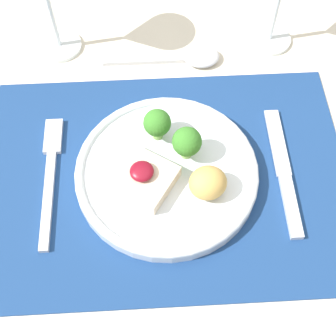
# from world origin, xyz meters

# --- Properties ---
(ground_plane) EXTENTS (8.00, 8.00, 0.00)m
(ground_plane) POSITION_xyz_m (0.00, 0.00, 0.00)
(ground_plane) COLOR #4C4742
(dining_table) EXTENTS (1.30, 1.03, 0.76)m
(dining_table) POSITION_xyz_m (0.00, 0.00, 0.67)
(dining_table) COLOR beige
(dining_table) RESTS_ON ground_plane
(placemat) EXTENTS (0.49, 0.35, 0.00)m
(placemat) POSITION_xyz_m (0.00, 0.00, 0.76)
(placemat) COLOR navy
(placemat) RESTS_ON dining_table
(dinner_plate) EXTENTS (0.24, 0.24, 0.07)m
(dinner_plate) POSITION_xyz_m (0.00, 0.00, 0.78)
(dinner_plate) COLOR silver
(dinner_plate) RESTS_ON placemat
(fork) EXTENTS (0.02, 0.20, 0.01)m
(fork) POSITION_xyz_m (-0.16, 0.02, 0.77)
(fork) COLOR silver
(fork) RESTS_ON placemat
(knife) EXTENTS (0.02, 0.20, 0.01)m
(knife) POSITION_xyz_m (0.16, -0.01, 0.77)
(knife) COLOR silver
(knife) RESTS_ON placemat
(spoon) EXTENTS (0.18, 0.05, 0.02)m
(spoon) POSITION_xyz_m (0.05, 0.21, 0.77)
(spoon) COLOR silver
(spoon) RESTS_ON dining_table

